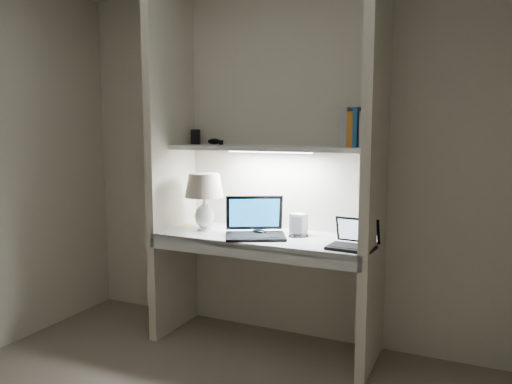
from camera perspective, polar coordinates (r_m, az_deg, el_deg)
The scene contains 17 objects.
back_wall at distance 3.55m, azimuth 2.71°, elevation 3.51°, with size 3.20×0.01×2.50m, color beige.
alcove_panel_left at distance 3.65m, azimuth -9.64°, elevation 3.52°, with size 0.06×0.55×2.50m, color beige.
alcove_panel_right at distance 3.07m, azimuth 13.46°, elevation 2.75°, with size 0.06×0.55×2.50m, color beige.
desk at distance 3.37m, azimuth 0.89°, elevation -5.28°, with size 1.40×0.55×0.04m, color white.
desk_apron at distance 3.15m, azimuth -1.05°, elevation -6.75°, with size 1.46×0.03×0.10m, color silver.
shelf at distance 3.38m, azimuth 1.56°, elevation 5.02°, with size 1.40×0.36×0.03m, color silver.
strip_light at distance 3.38m, azimuth 1.56°, elevation 4.65°, with size 0.60×0.04×0.01m, color white.
table_lamp at distance 3.50m, azimuth -5.93°, elevation -0.01°, with size 0.27×0.27×0.40m.
laptop_main at distance 3.33m, azimuth -0.12°, elevation -4.04°, with size 0.50×0.48×0.26m.
laptop_netbook at distance 3.06m, azimuth 11.09°, elevation -5.54°, with size 0.29×0.26×0.17m.
speaker at distance 3.37m, azimuth 4.88°, elevation -3.69°, with size 0.10×0.07×0.15m, color silver.
mouse at distance 3.37m, azimuth 0.37°, elevation -4.62°, with size 0.11×0.07×0.04m, color black.
cable_coil at distance 3.33m, azimuth 5.13°, elevation -4.98°, with size 0.10×0.10×0.01m, color black.
sticky_note at distance 3.71m, azimuth -7.88°, elevation -3.86°, with size 0.07×0.07×0.00m, color yellow.
book_row at distance 3.21m, azimuth 11.89°, elevation 7.12°, with size 0.24×0.17×0.25m.
shelf_box at distance 3.75m, azimuth -6.92°, elevation 6.27°, with size 0.06×0.05×0.11m, color black.
shelf_gadget at distance 3.67m, azimuth -4.81°, elevation 5.78°, with size 0.10×0.07×0.04m, color black.
Camera 1 is at (1.33, -1.78, 1.48)m, focal length 35.00 mm.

